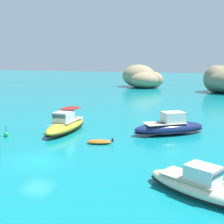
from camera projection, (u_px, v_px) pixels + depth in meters
name	position (u px, v px, depth m)	size (l,w,h in m)	color
ground_plane	(36.00, 161.00, 25.26)	(400.00, 400.00, 0.00)	#0F7F89
islet_small	(143.00, 78.00, 96.14)	(17.73, 18.00, 7.52)	#9E8966
motorboat_yellow	(66.00, 125.00, 35.56)	(3.28, 9.04, 2.78)	yellow
motorboat_cream	(197.00, 185.00, 18.61)	(7.56, 4.95, 2.16)	beige
motorboat_navy	(170.00, 127.00, 34.46)	(8.83, 7.87, 2.69)	navy
dinghy_tender	(99.00, 142.00, 30.51)	(2.84, 1.98, 0.58)	orange
channel_buoy	(6.00, 134.00, 33.33)	(0.56, 0.56, 1.48)	green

